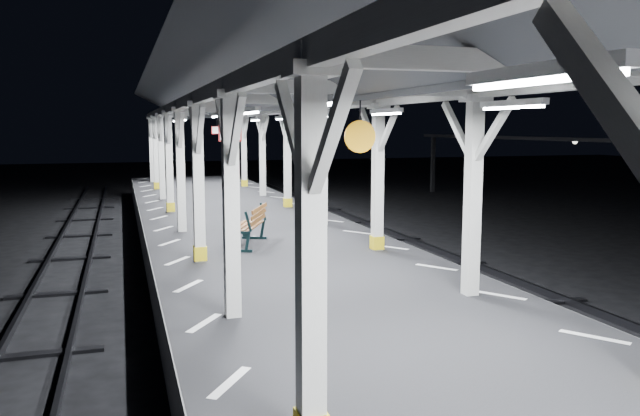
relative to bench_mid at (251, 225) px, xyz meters
name	(u,v)px	position (x,y,z in m)	size (l,w,h in m)	color
ground	(320,327)	(0.62, -3.46, -1.50)	(120.00, 120.00, 0.00)	black
platform	(320,302)	(0.62, -3.46, -1.00)	(6.00, 50.00, 1.00)	black
hazard_stripes_left	(188,286)	(-1.83, -3.46, -0.50)	(1.00, 48.00, 0.01)	silver
hazard_stripes_right	(436,267)	(3.07, -3.46, -0.50)	(1.00, 48.00, 0.01)	silver
track_left	(34,352)	(-4.38, -3.46, -1.42)	(2.20, 60.00, 0.16)	#2D2D33
track_right	(542,301)	(5.62, -3.46, -1.42)	(2.20, 60.00, 0.16)	#2D2D33
canopy	(320,85)	(0.63, -3.48, 3.06)	(5.40, 49.00, 4.65)	silver
bench_mid	(251,225)	(0.00, 0.00, 0.00)	(1.28, 1.84, 0.94)	black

